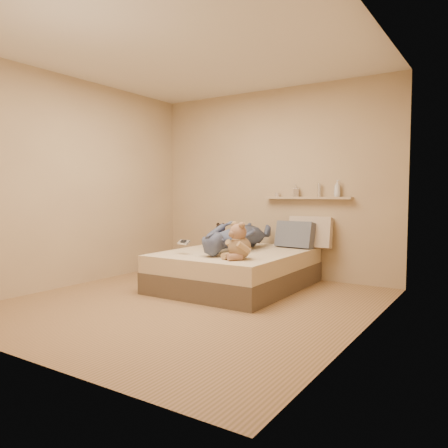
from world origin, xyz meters
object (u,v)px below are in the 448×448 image
Objects in this scene: game_console at (184,242)px; dark_plush at (221,235)px; wall_shelf at (307,198)px; person at (236,235)px; bed at (236,269)px; teddy_bear at (238,244)px; pillow_cream at (310,232)px; pillow_grey at (295,235)px.

dark_plush is at bearing 98.95° from game_console.
person is at bearing -126.10° from wall_shelf.
person is at bearing 126.50° from bed.
teddy_bear is 0.27× the size of person.
game_console is 0.14× the size of wall_shelf.
dark_plush reaches higher than bed.
wall_shelf reaches higher than dark_plush.
pillow_cream is at bearing 54.37° from game_console.
pillow_cream is (0.27, 1.40, 0.03)m from teddy_bear.
pillow_grey is (1.01, 0.22, 0.04)m from dark_plush.
game_console is at bearing -81.05° from dark_plush.
teddy_bear reaches higher than person.
pillow_grey is at bearing 12.17° from dark_plush.
wall_shelf reaches higher than game_console.
teddy_bear is 1.56m from wall_shelf.
pillow_cream is at bearing -139.62° from person.
pillow_cream is 0.46× the size of wall_shelf.
wall_shelf is (-0.09, 0.08, 0.45)m from pillow_cream.
pillow_grey is 0.33× the size of person.
pillow_grey is (0.48, 0.69, 0.40)m from bed.
pillow_grey is (-0.16, -0.14, -0.03)m from pillow_cream.
teddy_bear reaches higher than dark_plush.
pillow_cream reaches higher than dark_plush.
game_console is 0.31× the size of pillow_cream.
dark_plush is 0.25× the size of wall_shelf.
bed is 1.58× the size of wall_shelf.
pillow_cream reaches higher than teddy_bear.
pillow_grey is (0.85, 1.26, 0.03)m from game_console.
wall_shelf is (0.92, 1.48, 0.51)m from game_console.
dark_plush is at bearing -158.05° from wall_shelf.
game_console is 0.72m from person.
teddy_bear is at bearing -97.01° from wall_shelf.
wall_shelf is at bearing 21.95° from dark_plush.
person is (-0.06, 0.08, 0.41)m from bed.
pillow_cream is (0.64, 0.83, 0.43)m from bed.
wall_shelf is (1.08, 0.44, 0.52)m from dark_plush.
teddy_bear is 0.34× the size of wall_shelf.
game_console is 0.41× the size of teddy_bear.
pillow_grey is at bearing 85.10° from teddy_bear.
teddy_bear is 1.36× the size of dark_plush.
bed is 6.29× the size of dark_plush.
wall_shelf reaches higher than teddy_bear.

